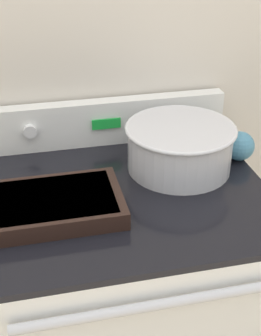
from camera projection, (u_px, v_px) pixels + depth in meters
kitchen_wall at (99, 43)px, 1.41m from camera, size 8.00×0.05×2.50m
stove_range at (126, 314)px, 1.50m from camera, size 0.78×0.68×0.94m
control_panel at (105, 122)px, 1.48m from camera, size 0.78×0.07×0.14m
mixing_bowl at (180, 145)px, 1.33m from camera, size 0.32×0.32×0.13m
casserole_dish at (53, 204)px, 1.16m from camera, size 0.34×0.23×0.05m
ladle at (238, 145)px, 1.40m from camera, size 0.09×0.33×0.09m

